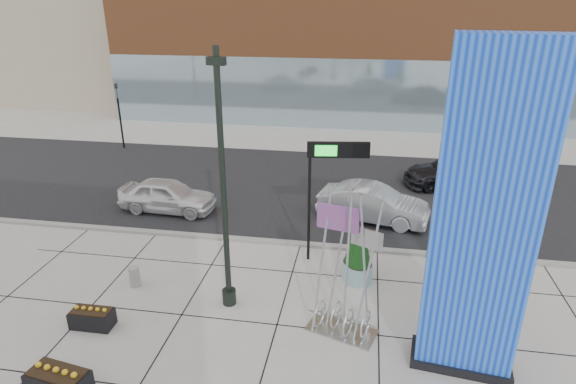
% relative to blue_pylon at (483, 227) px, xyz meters
% --- Properties ---
extents(ground, '(160.00, 160.00, 0.00)m').
position_rel_blue_pylon_xyz_m(ground, '(-6.13, 1.81, -4.09)').
color(ground, '#9E9991').
rests_on(ground, ground).
extents(street_asphalt, '(80.00, 12.00, 0.02)m').
position_rel_blue_pylon_xyz_m(street_asphalt, '(-6.13, 11.81, -4.08)').
color(street_asphalt, black).
rests_on(street_asphalt, ground).
extents(curb_edge, '(80.00, 0.30, 0.12)m').
position_rel_blue_pylon_xyz_m(curb_edge, '(-6.13, 5.81, -4.03)').
color(curb_edge, gray).
rests_on(curb_edge, ground).
extents(tower_podium, '(34.00, 10.00, 11.00)m').
position_rel_blue_pylon_xyz_m(tower_podium, '(-5.13, 28.81, 1.41)').
color(tower_podium, brown).
rests_on(tower_podium, ground).
extents(tower_glass_front, '(34.00, 0.60, 5.00)m').
position_rel_blue_pylon_xyz_m(tower_glass_front, '(-5.13, 24.01, -1.59)').
color(tower_glass_front, '#8CA5B2').
rests_on(tower_glass_front, ground).
extents(blue_pylon, '(2.66, 1.45, 8.47)m').
position_rel_blue_pylon_xyz_m(blue_pylon, '(0.00, 0.00, 0.00)').
color(blue_pylon, '#0D38CE').
rests_on(blue_pylon, ground).
extents(lamp_post, '(0.52, 0.44, 7.96)m').
position_rel_blue_pylon_xyz_m(lamp_post, '(-6.83, 1.64, -0.83)').
color(lamp_post, black).
rests_on(lamp_post, ground).
extents(public_art_sculpture, '(2.20, 1.58, 4.53)m').
position_rel_blue_pylon_xyz_m(public_art_sculpture, '(-3.18, 0.83, -2.90)').
color(public_art_sculpture, '#BABCBF').
rests_on(public_art_sculpture, ground).
extents(concrete_bollard, '(0.36, 0.36, 0.70)m').
position_rel_blue_pylon_xyz_m(concrete_bollard, '(-10.26, 2.10, -3.74)').
color(concrete_bollard, gray).
rests_on(concrete_bollard, ground).
extents(overhead_street_sign, '(2.14, 0.48, 4.54)m').
position_rel_blue_pylon_xyz_m(overhead_street_sign, '(-3.92, 4.82, -0.19)').
color(overhead_street_sign, black).
rests_on(overhead_street_sign, ground).
extents(round_planter_east, '(0.96, 0.96, 2.40)m').
position_rel_blue_pylon_xyz_m(round_planter_east, '(0.43, 4.93, -2.96)').
color(round_planter_east, '#7EA5A9').
rests_on(round_planter_east, ground).
extents(round_planter_mid, '(0.92, 0.92, 2.29)m').
position_rel_blue_pylon_xyz_m(round_planter_mid, '(-2.93, 3.80, -3.01)').
color(round_planter_mid, '#7EA5A9').
rests_on(round_planter_mid, ground).
extents(round_planter_west, '(0.93, 0.93, 2.32)m').
position_rel_blue_pylon_xyz_m(round_planter_west, '(-2.80, 3.61, -3.00)').
color(round_planter_west, '#7EA5A9').
rests_on(round_planter_west, ground).
extents(box_planter_north, '(1.24, 0.62, 0.68)m').
position_rel_blue_pylon_xyz_m(box_planter_north, '(-10.54, -0.13, -3.78)').
color(box_planter_north, black).
rests_on(box_planter_north, ground).
extents(box_planter_south, '(1.60, 0.98, 0.83)m').
position_rel_blue_pylon_xyz_m(box_planter_south, '(-9.93, -2.69, -3.71)').
color(box_planter_south, black).
rests_on(box_planter_south, ground).
extents(car_white_west, '(4.46, 1.99, 1.49)m').
position_rel_blue_pylon_xyz_m(car_white_west, '(-11.52, 8.08, -3.35)').
color(car_white_west, silver).
rests_on(car_white_west, ground).
extents(car_silver_mid, '(4.98, 2.67, 1.56)m').
position_rel_blue_pylon_xyz_m(car_silver_mid, '(-2.34, 8.56, -3.31)').
color(car_silver_mid, '#B3B6BB').
rests_on(car_silver_mid, ground).
extents(car_dark_east, '(5.77, 3.51, 1.56)m').
position_rel_blue_pylon_xyz_m(car_dark_east, '(1.89, 13.45, -3.31)').
color(car_dark_east, black).
rests_on(car_dark_east, ground).
extents(traffic_signal, '(0.15, 0.18, 4.10)m').
position_rel_blue_pylon_xyz_m(traffic_signal, '(-18.13, 16.81, -1.79)').
color(traffic_signal, black).
rests_on(traffic_signal, ground).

